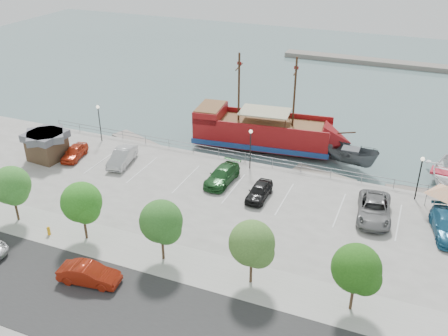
% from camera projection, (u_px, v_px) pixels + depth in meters
% --- Properties ---
extents(ground, '(160.00, 160.00, 0.00)m').
position_uv_depth(ground, '(226.00, 208.00, 46.09)').
color(ground, slate).
extents(street, '(100.00, 8.00, 0.04)m').
position_uv_depth(street, '(133.00, 315.00, 32.50)').
color(street, '#292929').
rests_on(street, land_slab).
extents(sidewalk, '(100.00, 4.00, 0.05)m').
position_uv_depth(sidewalk, '(175.00, 262.00, 37.42)').
color(sidewalk, '#A1A09A').
rests_on(sidewalk, land_slab).
extents(seawall_railing, '(50.00, 0.06, 1.00)m').
position_uv_depth(seawall_railing, '(254.00, 159.00, 51.79)').
color(seawall_railing, slate).
rests_on(seawall_railing, land_slab).
extents(far_shore, '(40.00, 3.00, 0.80)m').
position_uv_depth(far_shore, '(397.00, 64.00, 87.64)').
color(far_shore, gray).
rests_on(far_shore, ground).
extents(pirate_ship, '(18.21, 6.74, 11.36)m').
position_uv_depth(pirate_ship, '(274.00, 134.00, 56.55)').
color(pirate_ship, maroon).
rests_on(pirate_ship, ground).
extents(patrol_boat, '(6.67, 4.05, 2.42)m').
position_uv_depth(patrol_boat, '(350.00, 157.00, 52.76)').
color(patrol_boat, '#44484C').
rests_on(patrol_boat, ground).
extents(dock_west, '(7.70, 4.70, 0.42)m').
position_uv_depth(dock_west, '(138.00, 142.00, 58.61)').
color(dock_west, gray).
rests_on(dock_west, ground).
extents(dock_mid, '(6.73, 3.25, 0.37)m').
position_uv_depth(dock_mid, '(323.00, 176.00, 51.16)').
color(dock_mid, gray).
rests_on(dock_mid, ground).
extents(dock_east, '(7.47, 3.25, 0.41)m').
position_uv_depth(dock_east, '(425.00, 195.00, 47.83)').
color(dock_east, gray).
rests_on(dock_east, ground).
extents(shed, '(3.93, 3.93, 2.99)m').
position_uv_depth(shed, '(47.00, 145.00, 52.28)').
color(shed, '#4E3926').
rests_on(shed, land_slab).
extents(canopy_tent, '(4.62, 4.62, 3.15)m').
position_uv_depth(canopy_tent, '(448.00, 186.00, 42.14)').
color(canopy_tent, slate).
rests_on(canopy_tent, land_slab).
extents(street_sedan, '(4.62, 2.16, 1.46)m').
position_uv_depth(street_sedan, '(89.00, 274.00, 35.04)').
color(street_sedan, maroon).
rests_on(street_sedan, street).
extents(fire_hydrant, '(0.28, 0.28, 0.80)m').
position_uv_depth(fire_hydrant, '(49.00, 231.00, 40.33)').
color(fire_hydrant, orange).
rests_on(fire_hydrant, sidewalk).
extents(lamp_post_left, '(0.36, 0.36, 4.28)m').
position_uv_depth(lamp_post_left, '(99.00, 117.00, 55.71)').
color(lamp_post_left, black).
rests_on(lamp_post_left, land_slab).
extents(lamp_post_mid, '(0.36, 0.36, 4.28)m').
position_uv_depth(lamp_post_mid, '(251.00, 142.00, 49.61)').
color(lamp_post_mid, black).
rests_on(lamp_post_mid, land_slab).
extents(lamp_post_right, '(0.36, 0.36, 4.28)m').
position_uv_depth(lamp_post_right, '(420.00, 171.00, 44.19)').
color(lamp_post_right, black).
rests_on(lamp_post_right, land_slab).
extents(tree_b, '(3.30, 3.20, 5.00)m').
position_uv_depth(tree_b, '(12.00, 187.00, 40.88)').
color(tree_b, '#473321').
rests_on(tree_b, sidewalk).
extents(tree_c, '(3.30, 3.20, 5.00)m').
position_uv_depth(tree_c, '(83.00, 204.00, 38.51)').
color(tree_c, '#473321').
rests_on(tree_c, sidewalk).
extents(tree_d, '(3.30, 3.20, 5.00)m').
position_uv_depth(tree_d, '(162.00, 223.00, 36.14)').
color(tree_d, '#473321').
rests_on(tree_d, sidewalk).
extents(tree_e, '(3.30, 3.20, 5.00)m').
position_uv_depth(tree_e, '(253.00, 245.00, 33.77)').
color(tree_e, '#473321').
rests_on(tree_e, sidewalk).
extents(tree_f, '(3.30, 3.20, 5.00)m').
position_uv_depth(tree_f, '(358.00, 271.00, 31.40)').
color(tree_f, '#473321').
rests_on(tree_f, sidewalk).
extents(parked_car_a, '(2.44, 4.34, 1.39)m').
position_uv_depth(parked_car_a, '(74.00, 152.00, 52.75)').
color(parked_car_a, red).
rests_on(parked_car_a, land_slab).
extents(parked_car_b, '(2.50, 5.03, 1.59)m').
position_uv_depth(parked_car_b, '(122.00, 157.00, 51.53)').
color(parked_car_b, '#B1B1B1').
rests_on(parked_car_b, land_slab).
extents(parked_car_d, '(2.35, 5.25, 1.49)m').
position_uv_depth(parked_car_d, '(222.00, 175.00, 48.05)').
color(parked_car_d, '#1F5123').
rests_on(parked_car_d, land_slab).
extents(parked_car_e, '(1.69, 4.16, 1.41)m').
position_uv_depth(parked_car_e, '(259.00, 191.00, 45.42)').
color(parked_car_e, black).
rests_on(parked_car_e, land_slab).
extents(parked_car_g, '(3.39, 6.22, 1.65)m').
position_uv_depth(parked_car_g, '(374.00, 209.00, 42.44)').
color(parked_car_g, slate).
rests_on(parked_car_g, land_slab).
extents(parked_car_h, '(3.30, 5.82, 1.59)m').
position_uv_depth(parked_car_h, '(448.00, 226.00, 40.26)').
color(parked_car_h, '#206288').
rests_on(parked_car_h, land_slab).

